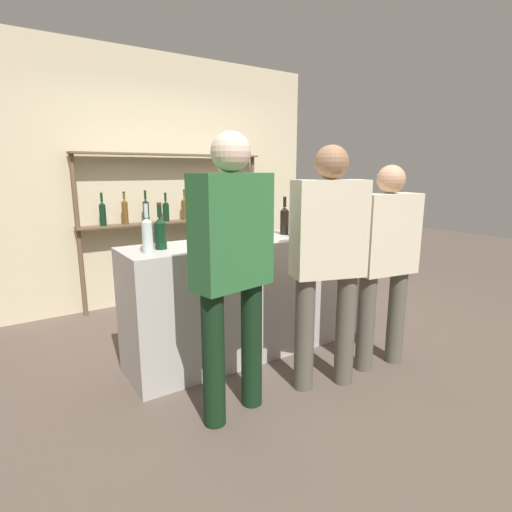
{
  "coord_description": "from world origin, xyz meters",
  "views": [
    {
      "loc": [
        -1.79,
        -2.7,
        1.53
      ],
      "look_at": [
        0.0,
        0.0,
        0.83
      ],
      "focal_mm": 28.0,
      "sensor_mm": 36.0,
      "label": 1
    }
  ],
  "objects_px": {
    "counter_bottle_0": "(160,232)",
    "customer_left": "(232,259)",
    "customer_center": "(328,253)",
    "counter_bottle_2": "(297,222)",
    "wine_glass": "(250,222)",
    "counter_bottle_3": "(284,220)",
    "counter_bottle_1": "(147,234)",
    "cork_jar": "(318,222)",
    "server_behind_counter": "(229,225)",
    "ice_bucket": "(321,220)",
    "customer_right": "(386,254)"
  },
  "relations": [
    {
      "from": "counter_bottle_0",
      "to": "customer_left",
      "type": "distance_m",
      "value": 0.74
    },
    {
      "from": "customer_left",
      "to": "customer_center",
      "type": "bearing_deg",
      "value": -105.17
    },
    {
      "from": "counter_bottle_2",
      "to": "wine_glass",
      "type": "height_order",
      "value": "counter_bottle_2"
    },
    {
      "from": "counter_bottle_0",
      "to": "wine_glass",
      "type": "xyz_separation_m",
      "value": [
        0.86,
        0.16,
        -0.01
      ]
    },
    {
      "from": "counter_bottle_2",
      "to": "counter_bottle_3",
      "type": "height_order",
      "value": "counter_bottle_2"
    },
    {
      "from": "counter_bottle_2",
      "to": "wine_glass",
      "type": "distance_m",
      "value": 0.4
    },
    {
      "from": "counter_bottle_2",
      "to": "customer_left",
      "type": "relative_size",
      "value": 0.19
    },
    {
      "from": "counter_bottle_0",
      "to": "counter_bottle_2",
      "type": "xyz_separation_m",
      "value": [
        1.14,
        -0.12,
        0.0
      ]
    },
    {
      "from": "customer_left",
      "to": "counter_bottle_0",
      "type": "bearing_deg",
      "value": 3.04
    },
    {
      "from": "wine_glass",
      "to": "counter_bottle_2",
      "type": "bearing_deg",
      "value": -44.56
    },
    {
      "from": "counter_bottle_1",
      "to": "customer_left",
      "type": "xyz_separation_m",
      "value": [
        0.29,
        -0.64,
        -0.09
      ]
    },
    {
      "from": "counter_bottle_3",
      "to": "cork_jar",
      "type": "distance_m",
      "value": 0.43
    },
    {
      "from": "customer_left",
      "to": "server_behind_counter",
      "type": "height_order",
      "value": "customer_left"
    },
    {
      "from": "cork_jar",
      "to": "customer_left",
      "type": "height_order",
      "value": "customer_left"
    },
    {
      "from": "server_behind_counter",
      "to": "counter_bottle_3",
      "type": "bearing_deg",
      "value": 4.52
    },
    {
      "from": "counter_bottle_2",
      "to": "ice_bucket",
      "type": "height_order",
      "value": "counter_bottle_2"
    },
    {
      "from": "customer_right",
      "to": "cork_jar",
      "type": "bearing_deg",
      "value": 2.16
    },
    {
      "from": "customer_left",
      "to": "counter_bottle_1",
      "type": "bearing_deg",
      "value": 14.2
    },
    {
      "from": "cork_jar",
      "to": "customer_left",
      "type": "distance_m",
      "value": 1.6
    },
    {
      "from": "wine_glass",
      "to": "customer_center",
      "type": "bearing_deg",
      "value": -88.46
    },
    {
      "from": "counter_bottle_0",
      "to": "wine_glass",
      "type": "bearing_deg",
      "value": 10.39
    },
    {
      "from": "counter_bottle_0",
      "to": "ice_bucket",
      "type": "bearing_deg",
      "value": -3.35
    },
    {
      "from": "wine_glass",
      "to": "server_behind_counter",
      "type": "height_order",
      "value": "server_behind_counter"
    },
    {
      "from": "counter_bottle_1",
      "to": "customer_center",
      "type": "relative_size",
      "value": 0.21
    },
    {
      "from": "counter_bottle_1",
      "to": "server_behind_counter",
      "type": "distance_m",
      "value": 1.37
    },
    {
      "from": "counter_bottle_3",
      "to": "cork_jar",
      "type": "relative_size",
      "value": 2.05
    },
    {
      "from": "customer_center",
      "to": "server_behind_counter",
      "type": "relative_size",
      "value": 1.0
    },
    {
      "from": "customer_right",
      "to": "server_behind_counter",
      "type": "distance_m",
      "value": 1.61
    },
    {
      "from": "counter_bottle_3",
      "to": "server_behind_counter",
      "type": "distance_m",
      "value": 0.72
    },
    {
      "from": "cork_jar",
      "to": "customer_center",
      "type": "height_order",
      "value": "customer_center"
    },
    {
      "from": "wine_glass",
      "to": "server_behind_counter",
      "type": "relative_size",
      "value": 0.09
    },
    {
      "from": "counter_bottle_3",
      "to": "counter_bottle_2",
      "type": "bearing_deg",
      "value": -87.93
    },
    {
      "from": "ice_bucket",
      "to": "customer_center",
      "type": "bearing_deg",
      "value": -129.28
    },
    {
      "from": "counter_bottle_3",
      "to": "wine_glass",
      "type": "relative_size",
      "value": 2.21
    },
    {
      "from": "ice_bucket",
      "to": "cork_jar",
      "type": "height_order",
      "value": "ice_bucket"
    },
    {
      "from": "ice_bucket",
      "to": "customer_left",
      "type": "distance_m",
      "value": 1.43
    },
    {
      "from": "counter_bottle_1",
      "to": "counter_bottle_2",
      "type": "xyz_separation_m",
      "value": [
        1.27,
        -0.05,
        -0.01
      ]
    },
    {
      "from": "ice_bucket",
      "to": "customer_center",
      "type": "relative_size",
      "value": 0.14
    },
    {
      "from": "counter_bottle_1",
      "to": "server_behind_counter",
      "type": "height_order",
      "value": "server_behind_counter"
    },
    {
      "from": "customer_right",
      "to": "server_behind_counter",
      "type": "relative_size",
      "value": 0.92
    },
    {
      "from": "counter_bottle_1",
      "to": "customer_right",
      "type": "bearing_deg",
      "value": -24.46
    },
    {
      "from": "server_behind_counter",
      "to": "counter_bottle_0",
      "type": "bearing_deg",
      "value": -61.33
    },
    {
      "from": "counter_bottle_1",
      "to": "counter_bottle_2",
      "type": "distance_m",
      "value": 1.27
    },
    {
      "from": "ice_bucket",
      "to": "customer_left",
      "type": "bearing_deg",
      "value": -153.77
    },
    {
      "from": "wine_glass",
      "to": "server_behind_counter",
      "type": "xyz_separation_m",
      "value": [
        0.12,
        0.58,
        -0.09
      ]
    },
    {
      "from": "counter_bottle_0",
      "to": "server_behind_counter",
      "type": "relative_size",
      "value": 0.2
    },
    {
      "from": "ice_bucket",
      "to": "customer_left",
      "type": "relative_size",
      "value": 0.13
    },
    {
      "from": "counter_bottle_1",
      "to": "customer_left",
      "type": "bearing_deg",
      "value": -65.61
    },
    {
      "from": "customer_center",
      "to": "customer_right",
      "type": "xyz_separation_m",
      "value": [
        0.58,
        -0.02,
        -0.08
      ]
    },
    {
      "from": "ice_bucket",
      "to": "customer_center",
      "type": "xyz_separation_m",
      "value": [
        -0.57,
        -0.69,
        -0.11
      ]
    }
  ]
}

